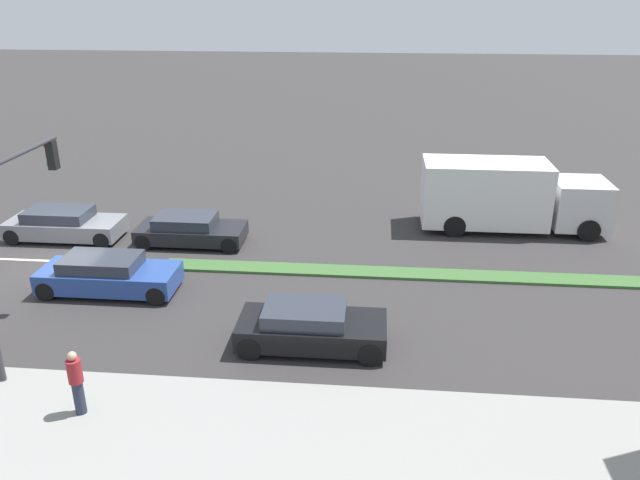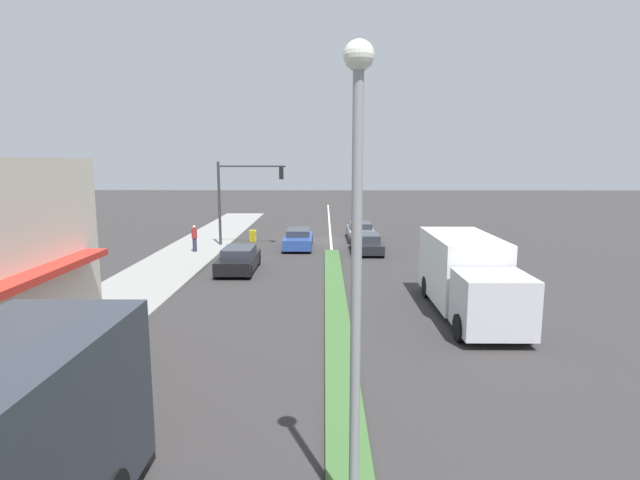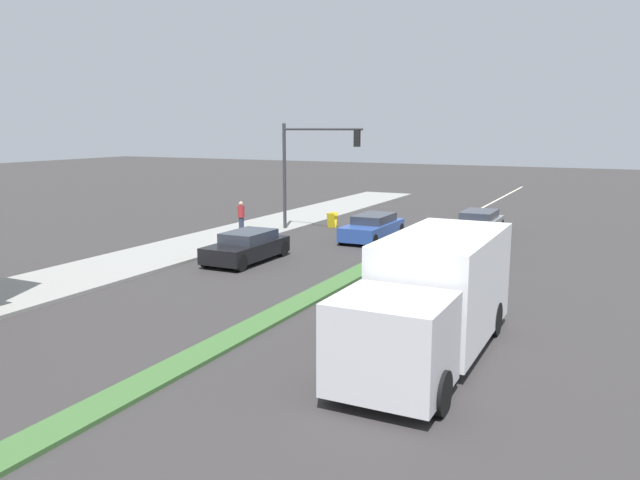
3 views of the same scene
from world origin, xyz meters
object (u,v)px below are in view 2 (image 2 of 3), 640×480
object	(u,v)px
traffic_signal_main	(240,189)
suv_grey	(360,231)
street_lamp	(357,231)
warning_aframe_sign	(253,236)
sedan_dark	(366,243)
suv_black	(239,260)
delivery_truck	(467,275)
pedestrian	(194,238)
coupe_blue	(299,239)

from	to	relation	value
traffic_signal_main	suv_grey	size ratio (longest dim) A/B	1.24
street_lamp	warning_aframe_sign	bearing A→B (deg)	-78.67
warning_aframe_sign	sedan_dark	world-z (taller)	sedan_dark
warning_aframe_sign	sedan_dark	xyz separation A→B (m)	(-7.84, 4.08, 0.15)
street_lamp	suv_black	world-z (taller)	street_lamp
delivery_truck	suv_black	bearing A→B (deg)	-35.38
suv_black	suv_grey	size ratio (longest dim) A/B	0.92
suv_grey	warning_aframe_sign	bearing A→B (deg)	8.12
suv_black	sedan_dark	world-z (taller)	suv_black
warning_aframe_sign	suv_grey	distance (m)	7.92
pedestrian	suv_grey	world-z (taller)	pedestrian
street_lamp	delivery_truck	bearing A→B (deg)	-113.72
sedan_dark	street_lamp	bearing A→B (deg)	84.77
street_lamp	warning_aframe_sign	world-z (taller)	street_lamp
coupe_blue	suv_grey	world-z (taller)	coupe_blue
pedestrian	delivery_truck	distance (m)	18.30
suv_black	suv_grey	xyz separation A→B (m)	(-7.20, -10.77, -0.00)
pedestrian	warning_aframe_sign	size ratio (longest dim) A/B	1.99
warning_aframe_sign	suv_grey	bearing A→B (deg)	-171.88
traffic_signal_main	warning_aframe_sign	bearing A→B (deg)	-104.12
traffic_signal_main	coupe_blue	world-z (taller)	traffic_signal_main
street_lamp	coupe_blue	distance (m)	26.00
delivery_truck	suv_black	xyz separation A→B (m)	(10.00, -7.10, -0.85)
delivery_truck	sedan_dark	size ratio (longest dim) A/B	1.78
coupe_blue	sedan_dark	bearing A→B (deg)	160.99
traffic_signal_main	street_lamp	bearing A→B (deg)	103.16
street_lamp	sedan_dark	xyz separation A→B (m)	(-2.20, -24.06, -4.21)
delivery_truck	coupe_blue	bearing A→B (deg)	-63.10
pedestrian	coupe_blue	xyz separation A→B (m)	(-6.44, -1.99, -0.38)
delivery_truck	suv_black	world-z (taller)	delivery_truck
sedan_dark	suv_grey	bearing A→B (deg)	-90.00
delivery_truck	sedan_dark	distance (m)	13.01
delivery_truck	sedan_dark	bearing A→B (deg)	-77.54
suv_black	pedestrian	bearing A→B (deg)	-54.49
suv_black	sedan_dark	bearing A→B (deg)	-142.26
street_lamp	suv_grey	size ratio (longest dim) A/B	1.63
traffic_signal_main	coupe_blue	bearing A→B (deg)	171.01
delivery_truck	sedan_dark	xyz separation A→B (m)	(2.80, -12.67, -0.90)
coupe_blue	suv_black	xyz separation A→B (m)	(2.80, 7.09, 0.00)
traffic_signal_main	pedestrian	xyz separation A→B (m)	(2.51, 2.61, -2.90)
warning_aframe_sign	traffic_signal_main	bearing A→B (deg)	75.88
delivery_truck	sedan_dark	world-z (taller)	delivery_truck
street_lamp	coupe_blue	world-z (taller)	street_lamp
traffic_signal_main	pedestrian	world-z (taller)	traffic_signal_main
pedestrian	coupe_blue	size ratio (longest dim) A/B	0.37
traffic_signal_main	sedan_dark	size ratio (longest dim) A/B	1.33
warning_aframe_sign	suv_black	xyz separation A→B (m)	(-0.64, 9.65, 0.19)
coupe_blue	suv_grey	size ratio (longest dim) A/B	1.00
pedestrian	warning_aframe_sign	bearing A→B (deg)	-123.38
suv_black	warning_aframe_sign	bearing A→B (deg)	-86.23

